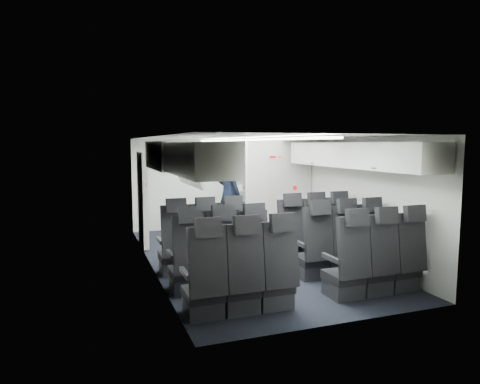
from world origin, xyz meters
TOP-DOWN VIEW (x-y plane):
  - cabin_shell at (0.00, 0.00)m, footprint 3.41×6.01m
  - seat_row_front at (-0.00, -0.53)m, footprint 3.33×0.56m
  - seat_row_mid at (-0.00, -1.43)m, footprint 3.33×0.56m
  - seat_row_rear at (-0.00, -2.33)m, footprint 3.33×0.56m
  - overhead_bin_left_rear at (-1.40, -2.00)m, footprint 0.53×1.80m
  - overhead_bin_left_front_open at (-1.44, -0.25)m, footprint 0.64×1.70m
  - overhead_bin_right_rear at (1.40, -2.00)m, footprint 0.53×1.80m
  - overhead_bin_right_front at (1.40, -0.25)m, footprint 0.53×1.70m
  - bulkhead_partition at (0.98, 0.80)m, footprint 1.40×0.15m
  - galley_unit at (0.95, 2.72)m, footprint 0.85×0.52m
  - boarding_door at (-1.64, 1.55)m, footprint 0.12×1.27m
  - flight_attendant at (0.24, 1.80)m, footprint 0.65×0.79m
  - carry_on_bag at (-1.41, 0.08)m, footprint 0.41×0.29m
  - papers at (0.43, 1.75)m, footprint 0.21×0.05m

SIDE VIEW (x-z plane):
  - seat_row_front at x=0.00m, z-range -0.21..1.02m
  - seat_row_mid at x=0.00m, z-range -0.21..1.02m
  - seat_row_rear at x=0.00m, z-range -0.21..1.02m
  - flight_attendant at x=0.24m, z-range 0.00..1.86m
  - galley_unit at x=0.95m, z-range 0.00..1.90m
  - boarding_door at x=-1.64m, z-range 0.02..1.88m
  - papers at x=0.43m, z-range 0.99..1.14m
  - bulkhead_partition at x=0.98m, z-range 0.01..2.14m
  - cabin_shell at x=0.00m, z-range 0.04..2.21m
  - overhead_bin_left_front_open at x=-1.44m, z-range 1.38..2.10m
  - carry_on_bag at x=-1.41m, z-range 1.67..1.91m
  - overhead_bin_right_front at x=1.40m, z-range 1.66..2.06m
  - overhead_bin_left_rear at x=-1.40m, z-range 1.66..2.06m
  - overhead_bin_right_rear at x=1.40m, z-range 1.66..2.06m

